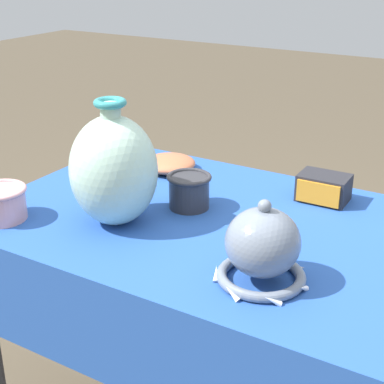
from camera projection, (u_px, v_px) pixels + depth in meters
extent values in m
cylinder|color=#38383D|center=(130.00, 257.00, 2.13)|extent=(0.04, 0.04, 0.75)
cube|color=#38383D|center=(248.00, 235.00, 1.44)|extent=(1.32, 0.74, 0.03)
cube|color=#234C9E|center=(248.00, 229.00, 1.43)|extent=(1.34, 0.76, 0.01)
cube|color=#234C9E|center=(163.00, 359.00, 1.18)|extent=(1.34, 0.01, 0.26)
ellipsoid|color=#A8CCB7|center=(114.00, 171.00, 1.41)|extent=(0.21, 0.21, 0.27)
cylinder|color=#A8CCB7|center=(110.00, 110.00, 1.35)|extent=(0.05, 0.05, 0.04)
torus|color=teal|center=(110.00, 103.00, 1.34)|extent=(0.08, 0.08, 0.02)
torus|color=slate|center=(261.00, 276.00, 1.20)|extent=(0.18, 0.18, 0.02)
ellipsoid|color=slate|center=(263.00, 242.00, 1.17)|extent=(0.15, 0.15, 0.14)
sphere|color=slate|center=(265.00, 206.00, 1.14)|extent=(0.03, 0.03, 0.03)
cone|color=white|center=(303.00, 288.00, 1.16)|extent=(0.01, 0.04, 0.03)
cone|color=white|center=(300.00, 268.00, 1.23)|extent=(0.04, 0.03, 0.03)
cone|color=white|center=(270.00, 255.00, 1.28)|extent=(0.04, 0.02, 0.03)
cone|color=white|center=(234.00, 257.00, 1.27)|extent=(0.03, 0.04, 0.03)
cone|color=white|center=(216.00, 274.00, 1.21)|extent=(0.03, 0.04, 0.03)
cone|color=white|center=(232.00, 294.00, 1.14)|extent=(0.04, 0.02, 0.03)
cone|color=white|center=(273.00, 301.00, 1.12)|extent=(0.04, 0.03, 0.03)
cube|color=#232328|center=(324.00, 188.00, 1.57)|extent=(0.13, 0.09, 0.07)
cube|color=orange|center=(318.00, 194.00, 1.53)|extent=(0.12, 0.01, 0.06)
cylinder|color=#D19399|center=(1.00, 205.00, 1.46)|extent=(0.12, 0.12, 0.08)
ellipsoid|color=#BC6642|center=(169.00, 163.00, 1.78)|extent=(0.16, 0.16, 0.04)
cylinder|color=#2D2D33|center=(189.00, 192.00, 1.52)|extent=(0.10, 0.10, 0.08)
torus|color=#2D2D33|center=(189.00, 177.00, 1.51)|extent=(0.12, 0.12, 0.01)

